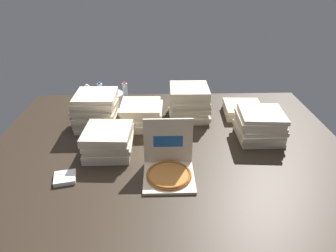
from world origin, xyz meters
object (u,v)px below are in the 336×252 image
object	(u,v)px
pizza_stack_left_mid	(243,109)
water_bottle_2	(83,103)
pizza_stack_center_near	(141,115)
pizza_stack_right_far	(260,125)
napkin_pile	(65,178)
pizza_stack_right_mid	(189,103)
pizza_stack_right_near	(108,141)
open_pizza_box	(169,166)
water_bottle_1	(125,91)
ice_bucket	(110,99)
pizza_stack_left_near	(96,110)
water_bottle_3	(100,91)
water_bottle_0	(88,94)

from	to	relation	value
pizza_stack_left_mid	water_bottle_2	world-z (taller)	water_bottle_2
pizza_stack_center_near	water_bottle_2	xyz separation A→B (m)	(-0.66, 0.33, -0.01)
pizza_stack_center_near	pizza_stack_right_far	bearing A→B (deg)	-15.05
pizza_stack_center_near	napkin_pile	size ratio (longest dim) A/B	2.71
pizza_stack_left_mid	napkin_pile	size ratio (longest dim) A/B	2.72
pizza_stack_right_mid	pizza_stack_right_near	xyz separation A→B (m)	(-0.75, -0.65, -0.06)
open_pizza_box	pizza_stack_right_near	xyz separation A→B (m)	(-0.51, 0.32, 0.04)
pizza_stack_right_near	water_bottle_1	bearing A→B (deg)	88.47
pizza_stack_right_near	ice_bucket	distance (m)	1.01
pizza_stack_left_near	water_bottle_3	distance (m)	0.68
open_pizza_box	water_bottle_3	xyz separation A→B (m)	(-0.77, 1.49, 0.03)
pizza_stack_center_near	napkin_pile	distance (m)	1.03
pizza_stack_right_far	water_bottle_2	xyz separation A→B (m)	(-1.77, 0.63, -0.03)
open_pizza_box	napkin_pile	size ratio (longest dim) A/B	2.58
pizza_stack_right_mid	pizza_stack_center_near	bearing A→B (deg)	-162.91
pizza_stack_right_near	water_bottle_1	xyz separation A→B (m)	(0.03, 1.17, -0.01)
water_bottle_3	ice_bucket	bearing A→B (deg)	-51.85
pizza_stack_right_mid	pizza_stack_right_far	bearing A→B (deg)	-36.08
pizza_stack_right_mid	water_bottle_1	bearing A→B (deg)	144.37
pizza_stack_right_far	pizza_stack_center_near	xyz separation A→B (m)	(-1.11, 0.30, -0.02)
water_bottle_1	pizza_stack_right_near	bearing A→B (deg)	-91.53
open_pizza_box	napkin_pile	xyz separation A→B (m)	(-0.79, -0.05, -0.06)
pizza_stack_right_far	pizza_stack_left_mid	distance (m)	0.52
pizza_stack_right_mid	water_bottle_1	distance (m)	0.89
water_bottle_0	water_bottle_2	world-z (taller)	same
pizza_stack_left_near	ice_bucket	distance (m)	0.52
pizza_stack_left_mid	ice_bucket	distance (m)	1.50
water_bottle_2	water_bottle_3	distance (m)	0.36
open_pizza_box	water_bottle_0	distance (m)	1.69
pizza_stack_right_mid	pizza_stack_left_near	bearing A→B (deg)	-170.32
pizza_stack_right_mid	water_bottle_1	xyz separation A→B (m)	(-0.72, 0.52, -0.07)
pizza_stack_right_near	pizza_stack_center_near	bearing A→B (deg)	62.65
napkin_pile	water_bottle_1	bearing A→B (deg)	78.40
pizza_stack_center_near	water_bottle_1	size ratio (longest dim) A/B	2.01
pizza_stack_center_near	pizza_stack_right_near	bearing A→B (deg)	-117.35
ice_bucket	water_bottle_2	size ratio (longest dim) A/B	1.48
pizza_stack_left_mid	water_bottle_3	world-z (taller)	water_bottle_3
open_pizza_box	water_bottle_0	world-z (taller)	open_pizza_box
pizza_stack_left_near	pizza_stack_right_near	xyz separation A→B (m)	(0.18, -0.49, -0.06)
pizza_stack_right_near	water_bottle_2	world-z (taller)	pizza_stack_right_near
water_bottle_3	open_pizza_box	bearing A→B (deg)	-62.58
open_pizza_box	pizza_stack_left_mid	world-z (taller)	open_pizza_box
pizza_stack_left_mid	water_bottle_1	distance (m)	1.39
pizza_stack_left_near	water_bottle_0	world-z (taller)	pizza_stack_left_near
open_pizza_box	pizza_stack_left_near	xyz separation A→B (m)	(-0.69, 0.82, 0.10)
pizza_stack_left_near	pizza_stack_left_mid	distance (m)	1.55
pizza_stack_left_near	pizza_stack_center_near	world-z (taller)	pizza_stack_left_near
water_bottle_0	water_bottle_3	size ratio (longest dim) A/B	1.00
pizza_stack_left_near	pizza_stack_right_near	size ratio (longest dim) A/B	1.03
open_pizza_box	pizza_stack_right_mid	distance (m)	1.01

